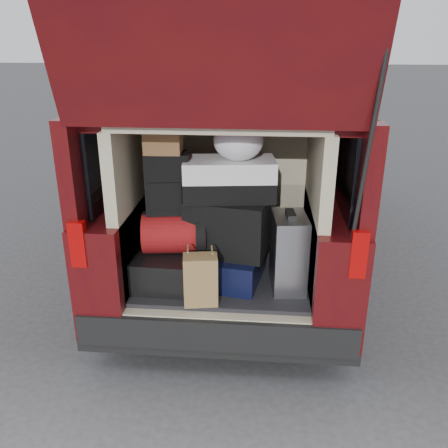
{
  "coord_description": "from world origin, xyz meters",
  "views": [
    {
      "loc": [
        0.28,
        -2.94,
        2.23
      ],
      "look_at": [
        0.01,
        0.2,
        0.97
      ],
      "focal_mm": 38.0,
      "sensor_mm": 36.0,
      "label": 1
    }
  ],
  "objects_px": {
    "backpack": "(167,183)",
    "twotone_duffel": "(229,179)",
    "kraft_bag": "(201,280)",
    "black_soft_case": "(227,227)",
    "red_duffel": "(175,233)",
    "silver_roller": "(289,252)",
    "navy_hardshell": "(232,266)",
    "black_hardshell": "(168,265)"
  },
  "relations": [
    {
      "from": "navy_hardshell",
      "to": "kraft_bag",
      "type": "height_order",
      "value": "kraft_bag"
    },
    {
      "from": "black_hardshell",
      "to": "navy_hardshell",
      "type": "bearing_deg",
      "value": 5.21
    },
    {
      "from": "twotone_duffel",
      "to": "navy_hardshell",
      "type": "bearing_deg",
      "value": -64.98
    },
    {
      "from": "navy_hardshell",
      "to": "black_hardshell",
      "type": "bearing_deg",
      "value": -166.84
    },
    {
      "from": "red_duffel",
      "to": "twotone_duffel",
      "type": "bearing_deg",
      "value": 4.51
    },
    {
      "from": "twotone_duffel",
      "to": "silver_roller",
      "type": "bearing_deg",
      "value": -20.79
    },
    {
      "from": "navy_hardshell",
      "to": "kraft_bag",
      "type": "distance_m",
      "value": 0.39
    },
    {
      "from": "backpack",
      "to": "navy_hardshell",
      "type": "bearing_deg",
      "value": -7.86
    },
    {
      "from": "black_hardshell",
      "to": "black_soft_case",
      "type": "relative_size",
      "value": 1.04
    },
    {
      "from": "silver_roller",
      "to": "black_soft_case",
      "type": "height_order",
      "value": "black_soft_case"
    },
    {
      "from": "twotone_duffel",
      "to": "black_soft_case",
      "type": "bearing_deg",
      "value": -111.21
    },
    {
      "from": "black_soft_case",
      "to": "navy_hardshell",
      "type": "bearing_deg",
      "value": 0.96
    },
    {
      "from": "backpack",
      "to": "black_hardshell",
      "type": "bearing_deg",
      "value": -147.53
    },
    {
      "from": "kraft_bag",
      "to": "black_soft_case",
      "type": "bearing_deg",
      "value": 58.18
    },
    {
      "from": "silver_roller",
      "to": "red_duffel",
      "type": "relative_size",
      "value": 1.21
    },
    {
      "from": "red_duffel",
      "to": "twotone_duffel",
      "type": "height_order",
      "value": "twotone_duffel"
    },
    {
      "from": "red_duffel",
      "to": "twotone_duffel",
      "type": "relative_size",
      "value": 0.71
    },
    {
      "from": "navy_hardshell",
      "to": "kraft_bag",
      "type": "xyz_separation_m",
      "value": [
        -0.18,
        -0.34,
        0.06
      ]
    },
    {
      "from": "black_hardshell",
      "to": "twotone_duffel",
      "type": "xyz_separation_m",
      "value": [
        0.44,
        0.07,
        0.64
      ]
    },
    {
      "from": "navy_hardshell",
      "to": "black_soft_case",
      "type": "relative_size",
      "value": 0.9
    },
    {
      "from": "backpack",
      "to": "twotone_duffel",
      "type": "xyz_separation_m",
      "value": [
        0.42,
        0.05,
        0.03
      ]
    },
    {
      "from": "red_duffel",
      "to": "backpack",
      "type": "xyz_separation_m",
      "value": [
        -0.04,
        0.03,
        0.36
      ]
    },
    {
      "from": "red_duffel",
      "to": "black_soft_case",
      "type": "bearing_deg",
      "value": -0.59
    },
    {
      "from": "navy_hardshell",
      "to": "black_soft_case",
      "type": "bearing_deg",
      "value": -179.95
    },
    {
      "from": "kraft_bag",
      "to": "red_duffel",
      "type": "xyz_separation_m",
      "value": [
        -0.22,
        0.31,
        0.2
      ]
    },
    {
      "from": "backpack",
      "to": "silver_roller",
      "type": "bearing_deg",
      "value": -12.72
    },
    {
      "from": "black_hardshell",
      "to": "black_soft_case",
      "type": "xyz_separation_m",
      "value": [
        0.43,
        0.03,
        0.3
      ]
    },
    {
      "from": "backpack",
      "to": "twotone_duffel",
      "type": "bearing_deg",
      "value": -2.13
    },
    {
      "from": "kraft_bag",
      "to": "twotone_duffel",
      "type": "height_order",
      "value": "twotone_duffel"
    },
    {
      "from": "black_hardshell",
      "to": "black_soft_case",
      "type": "height_order",
      "value": "black_soft_case"
    },
    {
      "from": "silver_roller",
      "to": "red_duffel",
      "type": "xyz_separation_m",
      "value": [
        -0.81,
        0.03,
        0.11
      ]
    },
    {
      "from": "red_duffel",
      "to": "backpack",
      "type": "relative_size",
      "value": 1.05
    },
    {
      "from": "kraft_bag",
      "to": "black_soft_case",
      "type": "xyz_separation_m",
      "value": [
        0.15,
        0.35,
        0.25
      ]
    },
    {
      "from": "silver_roller",
      "to": "backpack",
      "type": "relative_size",
      "value": 1.27
    },
    {
      "from": "red_duffel",
      "to": "black_soft_case",
      "type": "xyz_separation_m",
      "value": [
        0.37,
        0.04,
        0.04
      ]
    },
    {
      "from": "silver_roller",
      "to": "kraft_bag",
      "type": "bearing_deg",
      "value": -160.28
    },
    {
      "from": "navy_hardshell",
      "to": "silver_roller",
      "type": "relative_size",
      "value": 0.93
    },
    {
      "from": "silver_roller",
      "to": "twotone_duffel",
      "type": "bearing_deg",
      "value": 160.45
    },
    {
      "from": "red_duffel",
      "to": "twotone_duffel",
      "type": "distance_m",
      "value": 0.55
    },
    {
      "from": "kraft_bag",
      "to": "black_soft_case",
      "type": "distance_m",
      "value": 0.45
    },
    {
      "from": "silver_roller",
      "to": "black_soft_case",
      "type": "xyz_separation_m",
      "value": [
        -0.44,
        0.07,
        0.15
      ]
    },
    {
      "from": "navy_hardshell",
      "to": "red_duffel",
      "type": "height_order",
      "value": "red_duffel"
    }
  ]
}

